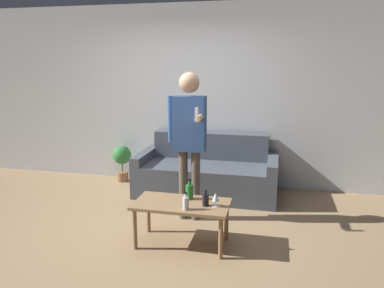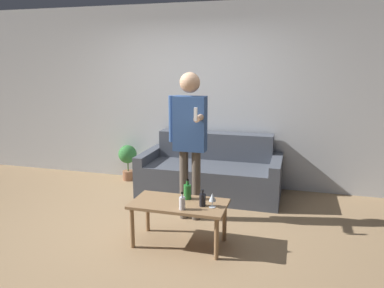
{
  "view_description": "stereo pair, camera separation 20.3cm",
  "coord_description": "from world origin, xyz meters",
  "px_view_note": "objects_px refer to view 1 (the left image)",
  "views": [
    {
      "loc": [
        1.33,
        -3.6,
        1.85
      ],
      "look_at": [
        0.41,
        0.41,
        0.95
      ],
      "focal_mm": 35.0,
      "sensor_mm": 36.0,
      "label": 1
    },
    {
      "loc": [
        1.53,
        -3.55,
        1.85
      ],
      "look_at": [
        0.41,
        0.41,
        0.95
      ],
      "focal_mm": 35.0,
      "sensor_mm": 36.0,
      "label": 2
    }
  ],
  "objects_px": {
    "coffee_table": "(182,208)",
    "person_standing_front": "(189,133)",
    "bottle_orange": "(186,203)",
    "couch": "(207,172)"
  },
  "relations": [
    {
      "from": "coffee_table",
      "to": "person_standing_front",
      "type": "relative_size",
      "value": 0.56
    },
    {
      "from": "bottle_orange",
      "to": "person_standing_front",
      "type": "height_order",
      "value": "person_standing_front"
    },
    {
      "from": "couch",
      "to": "bottle_orange",
      "type": "bearing_deg",
      "value": -86.18
    },
    {
      "from": "couch",
      "to": "bottle_orange",
      "type": "height_order",
      "value": "couch"
    },
    {
      "from": "bottle_orange",
      "to": "person_standing_front",
      "type": "xyz_separation_m",
      "value": [
        -0.16,
        0.82,
        0.53
      ]
    },
    {
      "from": "coffee_table",
      "to": "person_standing_front",
      "type": "height_order",
      "value": "person_standing_front"
    },
    {
      "from": "coffee_table",
      "to": "person_standing_front",
      "type": "distance_m",
      "value": 0.93
    },
    {
      "from": "coffee_table",
      "to": "person_standing_front",
      "type": "xyz_separation_m",
      "value": [
        -0.08,
        0.66,
        0.66
      ]
    },
    {
      "from": "person_standing_front",
      "to": "couch",
      "type": "bearing_deg",
      "value": 87.29
    },
    {
      "from": "couch",
      "to": "coffee_table",
      "type": "distance_m",
      "value": 1.61
    }
  ]
}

